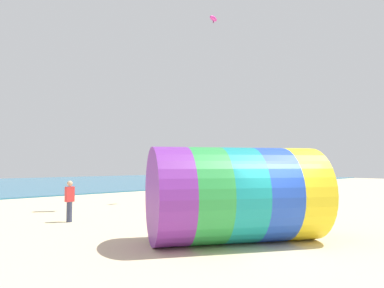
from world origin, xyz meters
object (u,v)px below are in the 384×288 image
object	(u,v)px
giant_inflatable_tube	(236,195)
bystander_far_left	(70,201)
kite_magenta_parafoil	(213,19)
bystander_mid_beach	(213,193)
kite_handler	(323,208)

from	to	relation	value
giant_inflatable_tube	bystander_far_left	xyz separation A→B (m)	(-1.85, 7.73, -0.60)
kite_magenta_parafoil	bystander_far_left	distance (m)	15.61
giant_inflatable_tube	bystander_mid_beach	bearing A→B (deg)	47.07
giant_inflatable_tube	kite_handler	size ratio (longest dim) A/B	3.62
giant_inflatable_tube	kite_magenta_parafoil	distance (m)	16.51
kite_handler	kite_magenta_parafoil	size ratio (longest dim) A/B	1.80
kite_handler	kite_magenta_parafoil	bearing A→B (deg)	62.92
bystander_mid_beach	kite_magenta_parafoil	bearing A→B (deg)	40.86
kite_handler	bystander_far_left	world-z (taller)	bystander_far_left
kite_handler	bystander_far_left	bearing A→B (deg)	121.88
kite_handler	bystander_far_left	size ratio (longest dim) A/B	0.96
bystander_far_left	bystander_mid_beach	bearing A→B (deg)	-6.38
kite_handler	bystander_mid_beach	distance (m)	8.37
giant_inflatable_tube	bystander_mid_beach	xyz separation A→B (m)	(6.34, 6.81, -0.63)
bystander_mid_beach	bystander_far_left	xyz separation A→B (m)	(-8.19, 0.92, 0.04)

